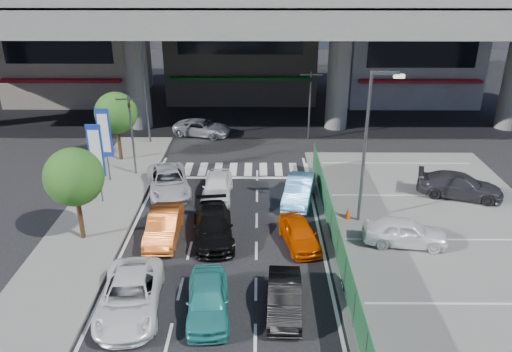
{
  "coord_description": "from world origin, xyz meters",
  "views": [
    {
      "loc": [
        1.73,
        -17.39,
        12.88
      ],
      "look_at": [
        1.56,
        6.81,
        2.24
      ],
      "focal_mm": 35.0,
      "sensor_mm": 36.0,
      "label": 1
    }
  ],
  "objects_px": {
    "traffic_light_right": "(310,89)",
    "traffic_cone": "(348,213)",
    "taxi_teal_mid": "(208,299)",
    "sedan_white_front_mid": "(217,186)",
    "taxi_orange_right": "(299,234)",
    "taxi_orange_left": "(164,226)",
    "hatch_black_mid_right": "(284,298)",
    "sedan_black_mid": "(213,226)",
    "sedan_white_mid_left": "(130,296)",
    "parked_sedan_white": "(405,232)",
    "parked_sedan_dgrey": "(460,185)",
    "signboard_far": "(104,135)",
    "traffic_light_left": "(130,116)",
    "tree_far": "(116,113)",
    "street_lamp_right": "(369,136)",
    "wagon_silver_front_left": "(168,182)",
    "tree_near": "(74,177)",
    "crossing_wagon_silver": "(202,128)",
    "kei_truck_front_right": "(299,190)",
    "signboard_near": "(96,153)",
    "street_lamp_left": "(147,81)"
  },
  "relations": [
    {
      "from": "signboard_near",
      "to": "sedan_white_mid_left",
      "type": "relative_size",
      "value": 0.95
    },
    {
      "from": "traffic_light_right",
      "to": "taxi_orange_left",
      "type": "height_order",
      "value": "traffic_light_right"
    },
    {
      "from": "crossing_wagon_silver",
      "to": "traffic_cone",
      "type": "xyz_separation_m",
      "value": [
        9.22,
        -13.68,
        -0.24
      ]
    },
    {
      "from": "tree_far",
      "to": "sedan_black_mid",
      "type": "height_order",
      "value": "tree_far"
    },
    {
      "from": "signboard_near",
      "to": "traffic_light_right",
      "type": "bearing_deg",
      "value": 40.91
    },
    {
      "from": "traffic_cone",
      "to": "tree_near",
      "type": "bearing_deg",
      "value": -170.76
    },
    {
      "from": "sedan_white_mid_left",
      "to": "street_lamp_left",
      "type": "bearing_deg",
      "value": 93.2
    },
    {
      "from": "traffic_light_right",
      "to": "parked_sedan_dgrey",
      "type": "distance_m",
      "value": 13.18
    },
    {
      "from": "traffic_light_right",
      "to": "hatch_black_mid_right",
      "type": "distance_m",
      "value": 20.84
    },
    {
      "from": "traffic_light_right",
      "to": "traffic_light_left",
      "type": "bearing_deg",
      "value": -149.11
    },
    {
      "from": "taxi_teal_mid",
      "to": "taxi_orange_right",
      "type": "relative_size",
      "value": 1.12
    },
    {
      "from": "sedan_white_mid_left",
      "to": "parked_sedan_white",
      "type": "height_order",
      "value": "parked_sedan_white"
    },
    {
      "from": "street_lamp_left",
      "to": "sedan_white_front_mid",
      "type": "relative_size",
      "value": 1.98
    },
    {
      "from": "tree_far",
      "to": "taxi_orange_left",
      "type": "distance_m",
      "value": 11.71
    },
    {
      "from": "street_lamp_left",
      "to": "tree_near",
      "type": "height_order",
      "value": "street_lamp_left"
    },
    {
      "from": "signboard_near",
      "to": "taxi_teal_mid",
      "type": "bearing_deg",
      "value": -54.07
    },
    {
      "from": "traffic_light_left",
      "to": "crossing_wagon_silver",
      "type": "xyz_separation_m",
      "value": [
        3.44,
        7.87,
        -3.32
      ]
    },
    {
      "from": "sedan_white_mid_left",
      "to": "traffic_light_right",
      "type": "bearing_deg",
      "value": 61.05
    },
    {
      "from": "tree_far",
      "to": "hatch_black_mid_right",
      "type": "xyz_separation_m",
      "value": [
        10.53,
        -15.89,
        -2.77
      ]
    },
    {
      "from": "signboard_near",
      "to": "traffic_cone",
      "type": "height_order",
      "value": "signboard_near"
    },
    {
      "from": "kei_truck_front_right",
      "to": "hatch_black_mid_right",
      "type": "bearing_deg",
      "value": -85.54
    },
    {
      "from": "wagon_silver_front_left",
      "to": "traffic_cone",
      "type": "height_order",
      "value": "wagon_silver_front_left"
    },
    {
      "from": "taxi_orange_right",
      "to": "crossing_wagon_silver",
      "type": "bearing_deg",
      "value": 98.63
    },
    {
      "from": "sedan_black_mid",
      "to": "parked_sedan_dgrey",
      "type": "height_order",
      "value": "parked_sedan_dgrey"
    },
    {
      "from": "tree_far",
      "to": "kei_truck_front_right",
      "type": "distance_m",
      "value": 13.59
    },
    {
      "from": "parked_sedan_white",
      "to": "parked_sedan_dgrey",
      "type": "bearing_deg",
      "value": -32.91
    },
    {
      "from": "traffic_light_right",
      "to": "traffic_cone",
      "type": "distance_m",
      "value": 13.33
    },
    {
      "from": "crossing_wagon_silver",
      "to": "parked_sedan_white",
      "type": "distance_m",
      "value": 19.95
    },
    {
      "from": "tree_near",
      "to": "signboard_near",
      "type": "bearing_deg",
      "value": 92.87
    },
    {
      "from": "signboard_far",
      "to": "sedan_white_front_mid",
      "type": "distance_m",
      "value": 7.61
    },
    {
      "from": "signboard_far",
      "to": "traffic_cone",
      "type": "xyz_separation_m",
      "value": [
        14.06,
        -4.8,
        -2.68
      ]
    },
    {
      "from": "taxi_orange_left",
      "to": "crossing_wagon_silver",
      "type": "xyz_separation_m",
      "value": [
        0.23,
        15.7,
        -0.07
      ]
    },
    {
      "from": "tree_near",
      "to": "hatch_black_mid_right",
      "type": "xyz_separation_m",
      "value": [
        9.73,
        -5.39,
        -2.77
      ]
    },
    {
      "from": "traffic_light_left",
      "to": "tree_far",
      "type": "height_order",
      "value": "traffic_light_left"
    },
    {
      "from": "tree_far",
      "to": "traffic_cone",
      "type": "xyz_separation_m",
      "value": [
        14.26,
        -8.31,
        -3.01
      ]
    },
    {
      "from": "traffic_light_left",
      "to": "wagon_silver_front_left",
      "type": "height_order",
      "value": "traffic_light_left"
    },
    {
      "from": "sedan_white_mid_left",
      "to": "parked_sedan_white",
      "type": "xyz_separation_m",
      "value": [
        12.11,
        5.0,
        0.05
      ]
    },
    {
      "from": "traffic_light_right",
      "to": "tree_far",
      "type": "height_order",
      "value": "traffic_light_right"
    },
    {
      "from": "sedan_black_mid",
      "to": "taxi_orange_left",
      "type": "bearing_deg",
      "value": 172.45
    },
    {
      "from": "street_lamp_right",
      "to": "taxi_orange_left",
      "type": "height_order",
      "value": "street_lamp_right"
    },
    {
      "from": "sedan_black_mid",
      "to": "taxi_orange_right",
      "type": "xyz_separation_m",
      "value": [
        4.21,
        -0.58,
        -0.06
      ]
    },
    {
      "from": "taxi_orange_right",
      "to": "traffic_cone",
      "type": "bearing_deg",
      "value": 30.03
    },
    {
      "from": "kei_truck_front_right",
      "to": "tree_far",
      "type": "bearing_deg",
      "value": 164.31
    },
    {
      "from": "hatch_black_mid_right",
      "to": "sedan_black_mid",
      "type": "relative_size",
      "value": 0.81
    },
    {
      "from": "taxi_orange_right",
      "to": "taxi_orange_left",
      "type": "bearing_deg",
      "value": 162.09
    },
    {
      "from": "traffic_light_right",
      "to": "sedan_white_front_mid",
      "type": "height_order",
      "value": "traffic_light_right"
    },
    {
      "from": "taxi_teal_mid",
      "to": "sedan_white_front_mid",
      "type": "xyz_separation_m",
      "value": [
        -0.43,
        10.41,
        0.0
      ]
    },
    {
      "from": "parked_sedan_dgrey",
      "to": "crossing_wagon_silver",
      "type": "bearing_deg",
      "value": 73.49
    },
    {
      "from": "crossing_wagon_silver",
      "to": "parked_sedan_dgrey",
      "type": "bearing_deg",
      "value": -108.61
    },
    {
      "from": "traffic_light_left",
      "to": "tree_near",
      "type": "height_order",
      "value": "traffic_light_left"
    }
  ]
}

